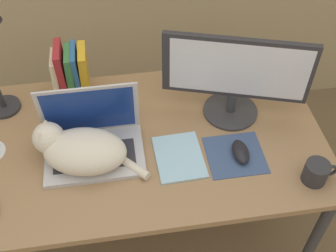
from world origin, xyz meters
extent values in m
cube|color=#93704C|center=(0.00, 0.39, 0.72)|extent=(1.37, 0.78, 0.03)
cylinder|color=#38383D|center=(0.63, 0.05, 0.35)|extent=(0.04, 0.04, 0.70)
cylinder|color=#38383D|center=(-0.63, 0.73, 0.35)|extent=(0.04, 0.04, 0.70)
cylinder|color=#38383D|center=(0.63, 0.73, 0.35)|extent=(0.04, 0.04, 0.70)
cube|color=#B7B7BC|center=(-0.19, 0.33, 0.74)|extent=(0.36, 0.24, 0.02)
cube|color=#28282D|center=(-0.19, 0.32, 0.75)|extent=(0.29, 0.13, 0.00)
cube|color=#B7B7BC|center=(-0.19, 0.44, 0.87)|extent=(0.36, 0.04, 0.24)
cube|color=navy|center=(-0.19, 0.43, 0.87)|extent=(0.32, 0.03, 0.21)
ellipsoid|color=beige|center=(-0.21, 0.30, 0.80)|extent=(0.33, 0.25, 0.13)
sphere|color=beige|center=(-0.34, 0.36, 0.83)|extent=(0.11, 0.11, 0.11)
cone|color=beige|center=(-0.34, 0.39, 0.87)|extent=(0.04, 0.04, 0.03)
cone|color=beige|center=(-0.35, 0.33, 0.87)|extent=(0.04, 0.04, 0.03)
cylinder|color=beige|center=(-0.05, 0.25, 0.75)|extent=(0.12, 0.12, 0.03)
cylinder|color=#333338|center=(0.36, 0.48, 0.74)|extent=(0.22, 0.22, 0.01)
cylinder|color=#333338|center=(0.36, 0.48, 0.78)|extent=(0.04, 0.04, 0.08)
cube|color=#28282D|center=(0.36, 0.48, 0.96)|extent=(0.53, 0.18, 0.26)
cube|color=silver|center=(0.36, 0.47, 0.96)|extent=(0.48, 0.15, 0.23)
cube|color=#384C75|center=(0.32, 0.26, 0.73)|extent=(0.21, 0.20, 0.00)
ellipsoid|color=black|center=(0.34, 0.26, 0.75)|extent=(0.06, 0.11, 0.03)
cube|color=beige|center=(-0.32, 0.69, 0.83)|extent=(0.03, 0.13, 0.20)
cube|color=maroon|center=(-0.29, 0.69, 0.85)|extent=(0.03, 0.14, 0.24)
cube|color=#387A42|center=(-0.26, 0.69, 0.84)|extent=(0.04, 0.13, 0.21)
cube|color=#285B93|center=(-0.23, 0.69, 0.84)|extent=(0.02, 0.14, 0.22)
cube|color=gold|center=(-0.21, 0.69, 0.84)|extent=(0.04, 0.13, 0.22)
cylinder|color=#28282D|center=(-0.54, 0.64, 0.74)|extent=(0.13, 0.13, 0.01)
cube|color=#99C6E0|center=(0.12, 0.28, 0.73)|extent=(0.18, 0.22, 0.01)
cylinder|color=#28282D|center=(0.56, 0.11, 0.77)|extent=(0.08, 0.08, 0.08)
torus|color=#28282D|center=(0.62, 0.11, 0.77)|extent=(0.05, 0.01, 0.05)
camera|label=1|loc=(-0.07, -0.66, 1.94)|focal=45.00mm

